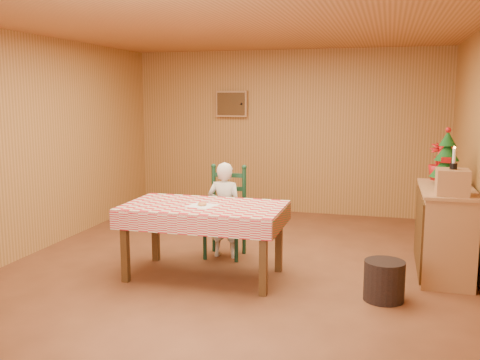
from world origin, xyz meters
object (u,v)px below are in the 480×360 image
object	(u,v)px
shelf_unit	(444,231)
christmas_tree	(447,159)
ladder_chair	(226,214)
crate	(452,182)
storage_bin	(384,281)
dining_table	(204,213)
seated_child	(225,210)

from	to	relation	value
shelf_unit	christmas_tree	world-z (taller)	christmas_tree
ladder_chair	crate	xyz separation A→B (m)	(2.43, -0.41, 0.55)
shelf_unit	storage_bin	size ratio (longest dim) A/B	3.31
christmas_tree	crate	bearing A→B (deg)	-90.00
dining_table	storage_bin	distance (m)	1.90
seated_child	christmas_tree	size ratio (longest dim) A/B	1.81
ladder_chair	seated_child	bearing A→B (deg)	-90.00
christmas_tree	storage_bin	bearing A→B (deg)	-116.52
ladder_chair	seated_child	distance (m)	0.08
crate	christmas_tree	bearing A→B (deg)	90.00
shelf_unit	christmas_tree	size ratio (longest dim) A/B	2.00
shelf_unit	dining_table	bearing A→B (deg)	-162.26
crate	ladder_chair	bearing A→B (deg)	170.34
dining_table	storage_bin	bearing A→B (deg)	-5.60
dining_table	seated_child	xyz separation A→B (m)	(0.00, 0.73, -0.13)
dining_table	crate	bearing A→B (deg)	8.76
shelf_unit	seated_child	bearing A→B (deg)	-178.96
shelf_unit	crate	xyz separation A→B (m)	(0.01, -0.40, 0.59)
seated_child	crate	size ratio (longest dim) A/B	3.75
dining_table	crate	distance (m)	2.48
seated_child	shelf_unit	world-z (taller)	seated_child
ladder_chair	crate	bearing A→B (deg)	-9.66
christmas_tree	dining_table	bearing A→B (deg)	-157.14
shelf_unit	crate	world-z (taller)	crate
ladder_chair	shelf_unit	xyz separation A→B (m)	(2.42, -0.01, -0.04)
seated_child	storage_bin	size ratio (longest dim) A/B	3.00
dining_table	ladder_chair	bearing A→B (deg)	90.00
dining_table	christmas_tree	distance (m)	2.69
seated_child	crate	xyz separation A→B (m)	(2.43, -0.36, 0.49)
ladder_chair	storage_bin	xyz separation A→B (m)	(1.83, -0.97, -0.32)
crate	storage_bin	xyz separation A→B (m)	(-0.60, -0.55, -0.87)
christmas_tree	storage_bin	xyz separation A→B (m)	(-0.60, -1.20, -1.02)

